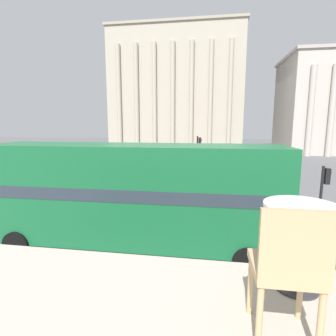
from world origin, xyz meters
name	(u,v)px	position (x,y,z in m)	size (l,w,h in m)	color
double_decker_bus	(133,193)	(-2.41, 7.00, 2.38)	(11.25, 2.69, 4.26)	black
cafe_dining_table	(300,228)	(1.20, -0.35, 4.14)	(0.60, 0.60, 0.73)	#2D2D30
cafe_chair_0	(288,267)	(0.93, -0.96, 4.13)	(0.40, 0.40, 0.91)	tan
plaza_building_left	(177,91)	(-6.81, 58.24, 12.66)	(28.48, 15.53, 25.33)	#B2A893
traffic_light_near	(323,191)	(5.49, 9.59, 2.14)	(0.42, 0.24, 3.24)	black
traffic_light_mid	(198,156)	(-0.31, 17.40, 2.72)	(0.42, 0.24, 4.19)	black
pedestrian_black	(168,155)	(-5.03, 32.54, 1.05)	(0.32, 0.32, 1.81)	#282B33
pedestrian_red	(222,158)	(2.18, 31.19, 0.94)	(0.32, 0.32, 1.64)	#282B33
pedestrian_white	(207,157)	(0.27, 31.41, 0.96)	(0.32, 0.32, 1.67)	#282B33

